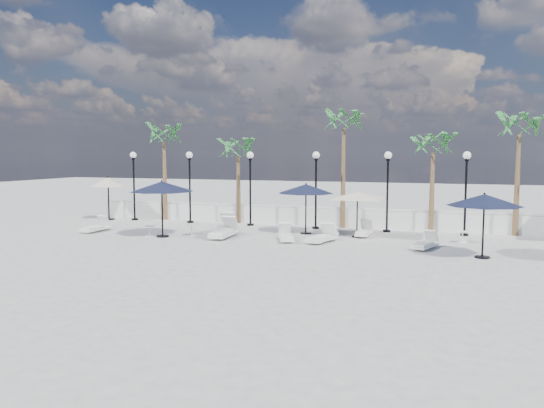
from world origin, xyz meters
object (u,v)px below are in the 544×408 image
(lounger_1, at_px, (225,226))
(parasol_navy_mid, at_px, (306,189))
(parasol_cream_sq_a, at_px, (357,192))
(lounger_2, at_px, (224,232))
(lounger_3, at_px, (286,236))
(parasol_cream_small, at_px, (108,183))
(lounger_5, at_px, (322,237))
(lounger_0, at_px, (95,227))
(parasol_navy_left, at_px, (162,187))
(parasol_navy_right, at_px, (484,200))
(lounger_6, at_px, (364,231))
(lounger_7, at_px, (425,244))
(lounger_4, at_px, (321,237))

(lounger_1, relative_size, parasol_navy_mid, 0.83)
(parasol_cream_sq_a, bearing_deg, lounger_2, -158.89)
(lounger_3, bearing_deg, parasol_cream_small, 139.98)
(parasol_navy_mid, bearing_deg, lounger_5, -59.10)
(parasol_cream_small, bearing_deg, lounger_0, -61.53)
(lounger_2, xyz_separation_m, parasol_navy_left, (-2.72, -0.65, 1.99))
(parasol_navy_right, relative_size, parasol_cream_small, 1.07)
(lounger_6, relative_size, lounger_7, 1.00)
(parasol_navy_right, bearing_deg, lounger_6, 142.77)
(lounger_1, bearing_deg, lounger_0, -179.41)
(parasol_navy_left, distance_m, parasol_navy_mid, 6.58)
(parasol_navy_left, relative_size, parasol_cream_small, 1.18)
(lounger_7, xyz_separation_m, parasol_navy_mid, (-5.50, 2.34, 1.89))
(lounger_3, xyz_separation_m, lounger_4, (1.53, 0.14, 0.00))
(lounger_3, distance_m, parasol_navy_left, 5.99)
(lounger_0, distance_m, parasol_navy_mid, 10.24)
(parasol_navy_right, height_order, parasol_cream_sq_a, parasol_navy_right)
(lounger_1, height_order, lounger_4, lounger_1)
(parasol_navy_right, bearing_deg, parasol_navy_mid, 154.83)
(lounger_6, xyz_separation_m, parasol_cream_small, (-14.68, 1.36, 1.89))
(lounger_7, distance_m, parasol_cream_small, 17.99)
(lounger_2, relative_size, parasol_navy_mid, 0.81)
(lounger_0, relative_size, lounger_1, 0.80)
(lounger_6, relative_size, parasol_navy_mid, 0.65)
(lounger_6, bearing_deg, lounger_0, -165.93)
(lounger_0, distance_m, lounger_4, 10.99)
(lounger_0, xyz_separation_m, parasol_cream_sq_a, (12.14, 2.48, 1.80))
(parasol_navy_mid, bearing_deg, lounger_4, -59.33)
(lounger_6, relative_size, parasol_navy_right, 0.66)
(parasol_navy_right, bearing_deg, lounger_1, 165.93)
(lounger_2, height_order, parasol_navy_mid, parasol_navy_mid)
(lounger_1, relative_size, lounger_5, 1.13)
(lounger_3, distance_m, parasol_cream_sq_a, 3.84)
(lounger_6, xyz_separation_m, lounger_7, (2.79, -2.47, -0.01))
(lounger_2, bearing_deg, lounger_6, 20.42)
(parasol_navy_right, bearing_deg, lounger_3, 170.82)
(lounger_3, height_order, parasol_navy_right, parasol_navy_right)
(lounger_4, height_order, lounger_7, lounger_4)
(lounger_0, distance_m, lounger_7, 15.21)
(lounger_5, bearing_deg, lounger_1, -178.28)
(lounger_5, distance_m, parasol_cream_small, 13.90)
(lounger_1, height_order, parasol_cream_small, parasol_cream_small)
(lounger_1, height_order, parasol_navy_right, parasol_navy_right)
(lounger_5, bearing_deg, lounger_0, -159.37)
(parasol_navy_mid, height_order, parasol_cream_sq_a, parasol_navy_mid)
(lounger_5, distance_m, parasol_navy_mid, 3.15)
(lounger_5, relative_size, parasol_cream_sq_a, 0.44)
(lounger_1, height_order, parasol_cream_sq_a, parasol_cream_sq_a)
(lounger_3, height_order, parasol_navy_mid, parasol_navy_mid)
(lounger_3, height_order, lounger_5, lounger_5)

